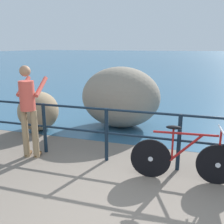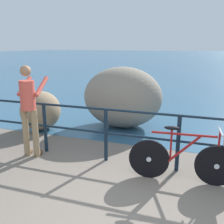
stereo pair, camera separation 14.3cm
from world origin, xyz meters
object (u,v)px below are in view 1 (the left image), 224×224
object	(u,v)px
person_at_railing	(29,108)
breakwater_boulder_left	(38,111)
bicycle	(194,154)
breakwater_boulder_main	(121,97)

from	to	relation	value
person_at_railing	breakwater_boulder_left	world-z (taller)	person_at_railing
bicycle	breakwater_boulder_main	bearing A→B (deg)	122.30
bicycle	person_at_railing	world-z (taller)	person_at_railing
person_at_railing	breakwater_boulder_left	size ratio (longest dim) A/B	1.66
person_at_railing	breakwater_boulder_main	world-z (taller)	person_at_railing
person_at_railing	breakwater_boulder_left	xyz separation A→B (m)	(-0.79, 1.50, -0.49)
bicycle	breakwater_boulder_left	distance (m)	4.12
bicycle	person_at_railing	bearing A→B (deg)	174.01
breakwater_boulder_main	bicycle	bearing A→B (deg)	-52.82
breakwater_boulder_main	breakwater_boulder_left	bearing A→B (deg)	-153.90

